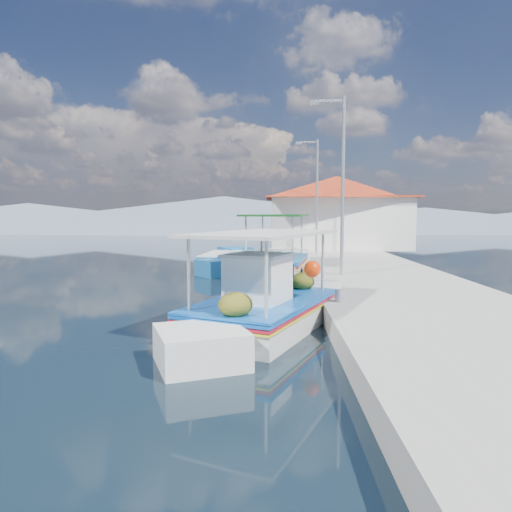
{
  "coord_description": "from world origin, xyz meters",
  "views": [
    {
      "loc": [
        2.19,
        -13.97,
        2.59
      ],
      "look_at": [
        1.71,
        0.19,
        1.3
      ],
      "focal_mm": 32.61,
      "sensor_mm": 36.0,
      "label": 1
    }
  ],
  "objects": [
    {
      "name": "ground",
      "position": [
        0.0,
        0.0,
        0.0
      ],
      "size": [
        160.0,
        160.0,
        0.0
      ],
      "primitive_type": "plane",
      "color": "black",
      "rests_on": "ground"
    },
    {
      "name": "quay",
      "position": [
        5.9,
        6.0,
        0.25
      ],
      "size": [
        5.0,
        44.0,
        0.5
      ],
      "primitive_type": "cube",
      "color": "#A5A39B",
      "rests_on": "ground"
    },
    {
      "name": "bollards",
      "position": [
        3.8,
        5.25,
        0.65
      ],
      "size": [
        0.2,
        17.2,
        0.3
      ],
      "color": "#A5A8AD",
      "rests_on": "quay"
    },
    {
      "name": "main_caique",
      "position": [
        1.99,
        -3.74,
        0.47
      ],
      "size": [
        4.01,
        6.79,
        2.43
      ],
      "rotation": [
        0.0,
        0.0,
        0.41
      ],
      "color": "silver",
      "rests_on": "ground"
    },
    {
      "name": "caique_green_canopy",
      "position": [
        2.36,
        5.06,
        0.42
      ],
      "size": [
        3.06,
        7.5,
        2.84
      ],
      "rotation": [
        0.0,
        0.0,
        0.16
      ],
      "color": "silver",
      "rests_on": "ground"
    },
    {
      "name": "caique_blue_hull",
      "position": [
        0.08,
        7.52,
        0.31
      ],
      "size": [
        2.31,
        6.44,
        1.15
      ],
      "rotation": [
        0.0,
        0.0,
        0.1
      ],
      "color": "#1B67A4",
      "rests_on": "ground"
    },
    {
      "name": "harbor_building",
      "position": [
        6.2,
        15.0,
        2.78
      ],
      "size": [
        10.49,
        10.49,
        4.4
      ],
      "color": "white",
      "rests_on": "quay"
    },
    {
      "name": "lamp_post_near",
      "position": [
        4.51,
        2.0,
        3.85
      ],
      "size": [
        1.21,
        0.14,
        6.0
      ],
      "color": "#A5A8AD",
      "rests_on": "quay"
    },
    {
      "name": "lamp_post_far",
      "position": [
        4.51,
        11.0,
        3.85
      ],
      "size": [
        1.21,
        0.14,
        6.0
      ],
      "color": "#A5A8AD",
      "rests_on": "quay"
    },
    {
      "name": "mountain_ridge",
      "position": [
        6.54,
        56.0,
        2.04
      ],
      "size": [
        171.4,
        96.0,
        5.5
      ],
      "color": "slate",
      "rests_on": "ground"
    }
  ]
}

